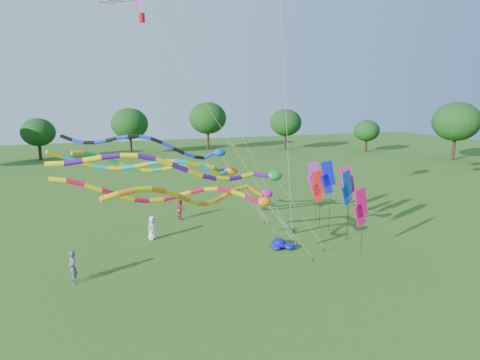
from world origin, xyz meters
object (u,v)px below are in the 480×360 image
object	(u,v)px
blue_nylon_heap	(278,244)
person_b	(72,267)
person_a	(152,228)
tube_kite_red	(193,195)
person_c	(181,209)
tube_kite_orange	(219,195)

from	to	relation	value
blue_nylon_heap	person_b	xyz separation A→B (m)	(-12.45, -0.80, 0.65)
blue_nylon_heap	person_a	bearing A→B (deg)	148.39
tube_kite_red	person_c	world-z (taller)	tube_kite_red
tube_kite_orange	blue_nylon_heap	bearing A→B (deg)	6.50
tube_kite_orange	person_b	bearing A→B (deg)	139.03
tube_kite_red	person_b	xyz separation A→B (m)	(-6.15, 1.74, -3.75)
blue_nylon_heap	person_a	distance (m)	8.76
person_b	person_c	distance (m)	12.34
tube_kite_orange	tube_kite_red	bearing A→B (deg)	136.11
person_a	person_b	bearing A→B (deg)	-163.19
tube_kite_red	tube_kite_orange	world-z (taller)	tube_kite_red
tube_kite_red	person_a	distance (m)	8.16
blue_nylon_heap	person_b	world-z (taller)	person_b
person_b	person_c	xyz separation A→B (m)	(7.90, 9.48, -0.06)
blue_nylon_heap	person_c	distance (m)	9.82
person_a	person_c	size ratio (longest dim) A/B	1.00
tube_kite_red	person_a	xyz separation A→B (m)	(-1.14, 7.12, -3.81)
person_a	person_b	size ratio (longest dim) A/B	0.93
blue_nylon_heap	tube_kite_red	bearing A→B (deg)	-158.05
tube_kite_red	person_c	distance (m)	11.98
tube_kite_orange	blue_nylon_heap	xyz separation A→B (m)	(4.99, 3.00, -4.42)
blue_nylon_heap	person_b	distance (m)	12.49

